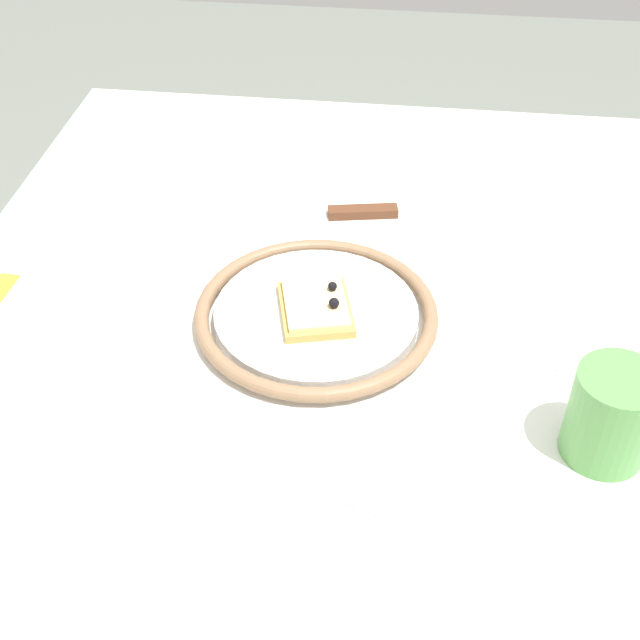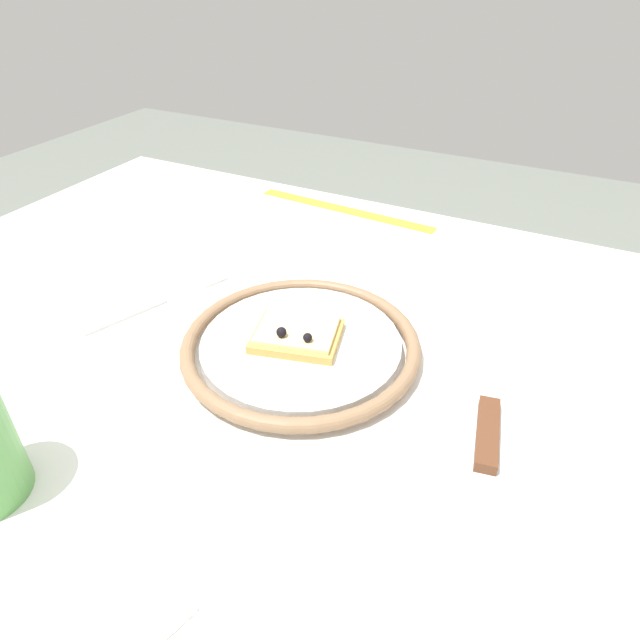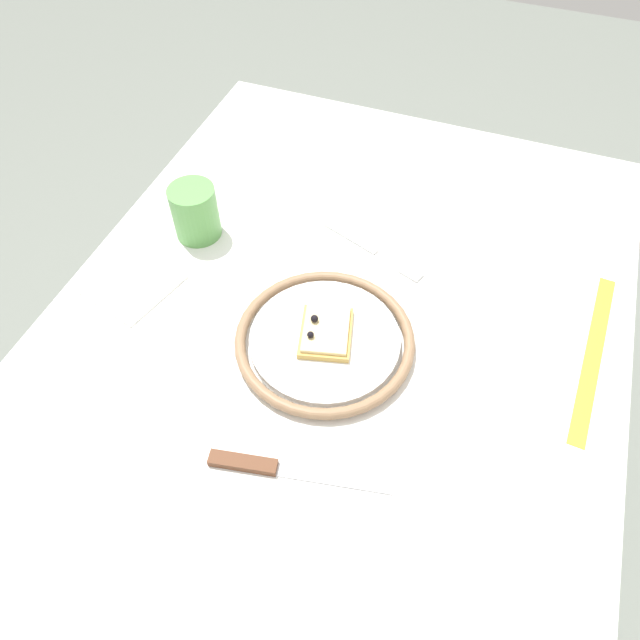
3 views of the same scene
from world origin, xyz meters
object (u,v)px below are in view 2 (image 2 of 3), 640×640
at_px(knife, 489,411).
at_px(measuring_tape, 345,210).
at_px(plate, 302,345).
at_px(pizza_slice_near, 298,332).
at_px(fork, 160,302).
at_px(napkin, 68,616).
at_px(dining_table, 272,400).

xyz_separation_m(knife, measuring_tape, (-0.33, 0.38, -0.00)).
height_order(plate, pizza_slice_near, pizza_slice_near).
xyz_separation_m(pizza_slice_near, fork, (-0.21, 0.01, -0.02)).
bearing_deg(pizza_slice_near, napkin, -89.81).
xyz_separation_m(pizza_slice_near, napkin, (0.00, -0.34, -0.02)).
distance_m(dining_table, pizza_slice_near, 0.12).
height_order(dining_table, measuring_tape, measuring_tape).
height_order(pizza_slice_near, fork, pizza_slice_near).
xyz_separation_m(knife, napkin, (-0.21, -0.33, -0.00)).
distance_m(knife, measuring_tape, 0.51).
bearing_deg(napkin, plate, 89.39).
bearing_deg(napkin, knife, 57.15).
bearing_deg(napkin, dining_table, 96.87).
relative_size(knife, fork, 1.23).
xyz_separation_m(dining_table, plate, (0.04, 0.00, 0.10)).
distance_m(fork, measuring_tape, 0.38).
distance_m(pizza_slice_near, knife, 0.22).
relative_size(measuring_tape, napkin, 2.53).
relative_size(plate, fork, 1.38).
bearing_deg(fork, pizza_slice_near, -1.71).
relative_size(fork, measuring_tape, 0.60).
bearing_deg(plate, fork, 177.75).
relative_size(plate, knife, 1.12).
bearing_deg(knife, fork, 178.54).
bearing_deg(knife, plate, 179.34).
distance_m(knife, fork, 0.42).
height_order(knife, fork, knife).
bearing_deg(dining_table, measuring_tape, 101.46).
xyz_separation_m(pizza_slice_near, knife, (0.22, -0.00, -0.02)).
xyz_separation_m(dining_table, napkin, (0.04, -0.33, 0.09)).
bearing_deg(pizza_slice_near, plate, -24.47).
relative_size(pizza_slice_near, fork, 0.57).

